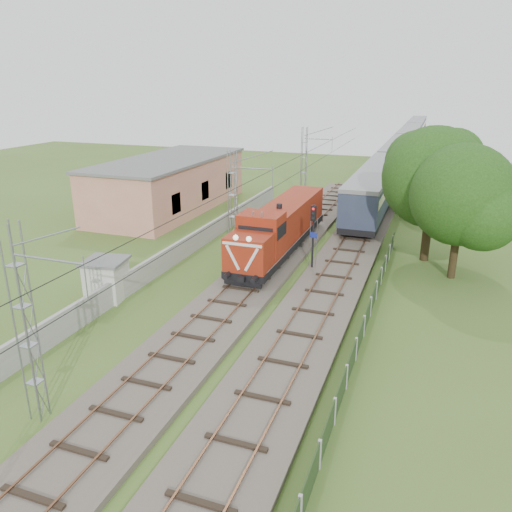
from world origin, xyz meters
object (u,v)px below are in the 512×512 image
at_px(relay_hut, 106,279).
at_px(coach_rake, 404,144).
at_px(locomotive, 281,227).
at_px(signal_post, 313,226).

bearing_deg(relay_hut, coach_rake, 79.10).
height_order(locomotive, coach_rake, locomotive).
height_order(coach_rake, signal_post, signal_post).
bearing_deg(locomotive, coach_rake, 84.59).
relative_size(coach_rake, relay_hut, 34.66).
height_order(locomotive, relay_hut, locomotive).
distance_m(locomotive, coach_rake, 53.02).
xyz_separation_m(coach_rake, relay_hut, (-12.40, -64.39, -1.41)).
relative_size(locomotive, relay_hut, 5.84).
distance_m(locomotive, relay_hut, 13.79).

